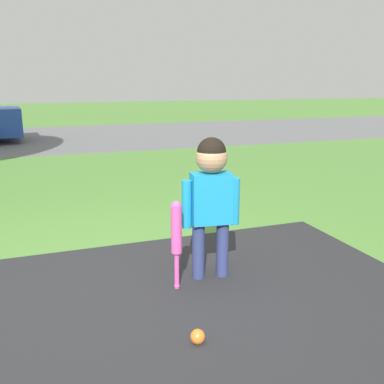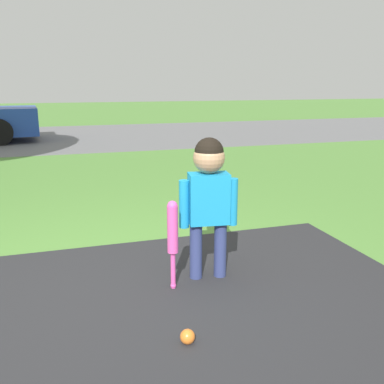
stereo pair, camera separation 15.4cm
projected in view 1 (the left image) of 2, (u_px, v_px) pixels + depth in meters
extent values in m
plane|color=#518438|center=(102.00, 303.00, 2.81)|extent=(60.00, 60.00, 0.00)
cube|color=slate|center=(50.00, 138.00, 11.24)|extent=(40.00, 6.00, 0.01)
cylinder|color=navy|center=(198.00, 251.00, 3.13)|extent=(0.09, 0.09, 0.43)
cylinder|color=navy|center=(222.00, 249.00, 3.17)|extent=(0.09, 0.09, 0.43)
cube|color=#198CC6|center=(211.00, 198.00, 3.05)|extent=(0.30, 0.19, 0.36)
cylinder|color=#198CC6|center=(187.00, 204.00, 3.02)|extent=(0.07, 0.07, 0.34)
cylinder|color=#198CC6|center=(235.00, 201.00, 3.10)|extent=(0.07, 0.07, 0.34)
sphere|color=tan|center=(212.00, 158.00, 2.98)|extent=(0.22, 0.22, 0.22)
sphere|color=black|center=(212.00, 152.00, 2.97)|extent=(0.21, 0.21, 0.21)
sphere|color=#E54CA5|center=(177.00, 286.00, 3.01)|extent=(0.04, 0.04, 0.04)
cylinder|color=#E54CA5|center=(177.00, 271.00, 2.98)|extent=(0.03, 0.03, 0.27)
cylinder|color=#E54CA5|center=(176.00, 230.00, 2.91)|extent=(0.07, 0.07, 0.33)
sphere|color=#E54CA5|center=(176.00, 206.00, 2.87)|extent=(0.07, 0.07, 0.07)
sphere|color=orange|center=(198.00, 337.00, 2.37)|extent=(0.08, 0.08, 0.08)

